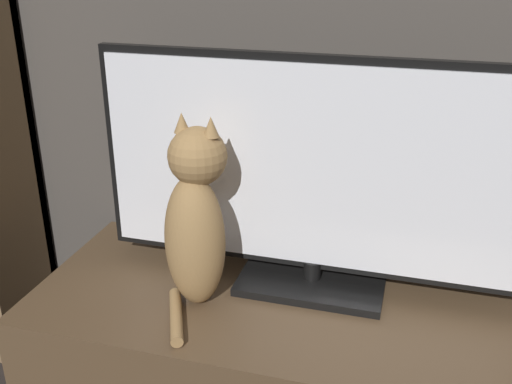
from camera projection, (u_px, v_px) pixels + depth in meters
The scene contains 3 objects.
tv_stand at pixel (298, 370), 1.52m from camera, with size 1.31×0.55×0.41m.
tv at pixel (316, 178), 1.40m from camera, with size 1.07×0.22×0.58m.
cat at pixel (196, 220), 1.37m from camera, with size 0.17×0.29×0.46m.
Camera 1 is at (0.23, -0.30, 1.22)m, focal length 42.00 mm.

